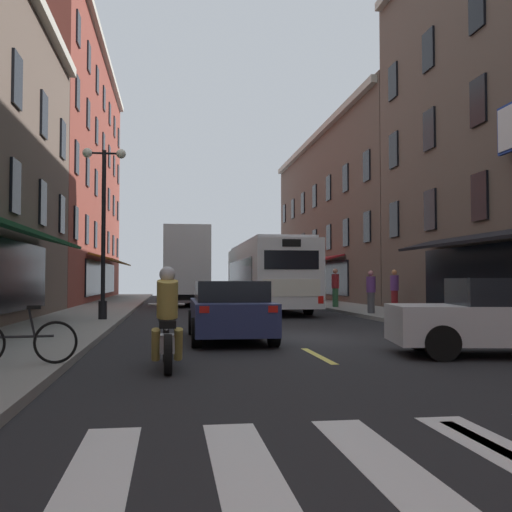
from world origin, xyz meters
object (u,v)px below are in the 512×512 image
object	(u,v)px
sedan_mid	(184,290)
motorcycle_rider	(167,325)
transit_bus	(267,275)
box_truck	(185,267)
sedan_near	(229,310)
bicycle_near	(20,341)
pedestrian_rear	(394,289)
street_lamp_twin	(104,225)
pedestrian_far	(371,291)
pedestrian_mid	(335,287)

from	to	relation	value
sedan_mid	motorcycle_rider	bearing A→B (deg)	-91.68
transit_bus	box_truck	bearing A→B (deg)	122.37
box_truck	motorcycle_rider	world-z (taller)	box_truck
sedan_near	bicycle_near	bearing A→B (deg)	-128.50
pedestrian_rear	transit_bus	bearing A→B (deg)	-64.86
pedestrian_rear	street_lamp_twin	world-z (taller)	street_lamp_twin
transit_bus	street_lamp_twin	bearing A→B (deg)	-132.01
bicycle_near	motorcycle_rider	bearing A→B (deg)	6.53
box_truck	street_lamp_twin	xyz separation A→B (m)	(-3.02, -13.20, 1.14)
pedestrian_far	sedan_mid	bearing A→B (deg)	174.06
motorcycle_rider	pedestrian_rear	size ratio (longest dim) A/B	1.19
box_truck	pedestrian_mid	world-z (taller)	box_truck
pedestrian_far	pedestrian_rear	size ratio (longest dim) A/B	0.96
sedan_mid	bicycle_near	distance (m)	34.80
transit_bus	pedestrian_mid	xyz separation A→B (m)	(3.39, 0.22, -0.57)
box_truck	motorcycle_rider	size ratio (longest dim) A/B	3.65
box_truck	sedan_mid	world-z (taller)	box_truck
box_truck	pedestrian_mid	bearing A→B (deg)	-38.23
box_truck	pedestrian_mid	distance (m)	9.04
box_truck	pedestrian_rear	world-z (taller)	box_truck
sedan_near	pedestrian_mid	world-z (taller)	pedestrian_mid
sedan_near	pedestrian_mid	distance (m)	15.09
transit_bus	box_truck	size ratio (longest dim) A/B	1.61
bicycle_near	street_lamp_twin	world-z (taller)	street_lamp_twin
motorcycle_rider	pedestrian_rear	xyz separation A→B (m)	(9.52, 14.51, 0.33)
sedan_mid	pedestrian_mid	bearing A→B (deg)	-67.16
box_truck	bicycle_near	xyz separation A→B (m)	(-3.08, -23.82, -1.63)
sedan_near	sedan_mid	world-z (taller)	sedan_near
box_truck	sedan_near	bearing A→B (deg)	-88.21
transit_bus	street_lamp_twin	world-z (taller)	street_lamp_twin
sedan_near	motorcycle_rider	bearing A→B (deg)	-108.34
motorcycle_rider	street_lamp_twin	bearing A→B (deg)	101.80
pedestrian_far	bicycle_near	bearing A→B (deg)	-61.31
sedan_near	pedestrian_rear	size ratio (longest dim) A/B	2.59
box_truck	pedestrian_far	world-z (taller)	box_truck
motorcycle_rider	pedestrian_mid	bearing A→B (deg)	66.29
motorcycle_rider	bicycle_near	world-z (taller)	motorcycle_rider
bicycle_near	pedestrian_far	world-z (taller)	pedestrian_far
sedan_mid	pedestrian_far	size ratio (longest dim) A/B	2.76
transit_bus	box_truck	world-z (taller)	box_truck
sedan_near	pedestrian_far	xyz separation A→B (m)	(6.36, 8.20, 0.27)
bicycle_near	pedestrian_far	bearing A→B (deg)	51.94
bicycle_near	pedestrian_far	size ratio (longest dim) A/B	1.02
transit_bus	pedestrian_rear	bearing A→B (deg)	-33.22
pedestrian_rear	bicycle_near	bearing A→B (deg)	19.83
pedestrian_rear	motorcycle_rider	bearing A→B (deg)	25.08
sedan_near	pedestrian_far	distance (m)	10.38
pedestrian_mid	motorcycle_rider	bearing A→B (deg)	8.54
box_truck	bicycle_near	bearing A→B (deg)	-97.37
transit_bus	pedestrian_far	bearing A→B (deg)	-57.73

